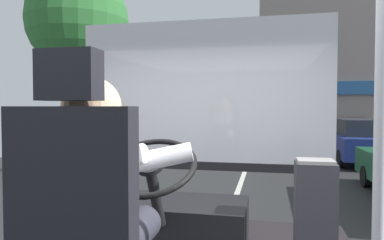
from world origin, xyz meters
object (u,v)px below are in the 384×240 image
object	(u,v)px
steering_console	(171,225)
handrail_pole	(380,145)
fare_box	(315,219)
parked_car_blue	(362,140)
bus_driver	(99,195)
parked_car_red	(347,132)

from	to	relation	value
steering_console	handrail_pole	world-z (taller)	handrail_pole
handrail_pole	fare_box	distance (m)	1.09
fare_box	parked_car_blue	distance (m)	10.74
handrail_pole	bus_driver	bearing A→B (deg)	-176.55
bus_driver	fare_box	xyz separation A→B (m)	(0.99, 0.98, -0.35)
parked_car_red	handrail_pole	bearing A→B (deg)	-101.18
handrail_pole	parked_car_red	xyz separation A→B (m)	(3.13, 15.81, -1.01)
steering_console	fare_box	distance (m)	1.01
fare_box	steering_console	bearing A→B (deg)	171.95
bus_driver	handrail_pole	size ratio (longest dim) A/B	0.41
bus_driver	fare_box	bearing A→B (deg)	44.96
steering_console	parked_car_blue	distance (m)	10.90
steering_console	parked_car_blue	xyz separation A→B (m)	(3.76, 10.22, -0.25)
parked_car_red	fare_box	bearing A→B (deg)	-102.25
steering_console	bus_driver	bearing A→B (deg)	-90.00
steering_console	parked_car_red	distance (m)	15.35
parked_car_red	bus_driver	bearing A→B (deg)	-104.88
bus_driver	parked_car_blue	xyz separation A→B (m)	(3.76, 11.35, -0.74)
fare_box	parked_car_blue	bearing A→B (deg)	74.99
fare_box	parked_car_red	xyz separation A→B (m)	(3.23, 14.89, -0.44)
steering_console	handrail_pole	size ratio (longest dim) A/B	0.58
handrail_pole	parked_car_blue	bearing A→B (deg)	76.69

